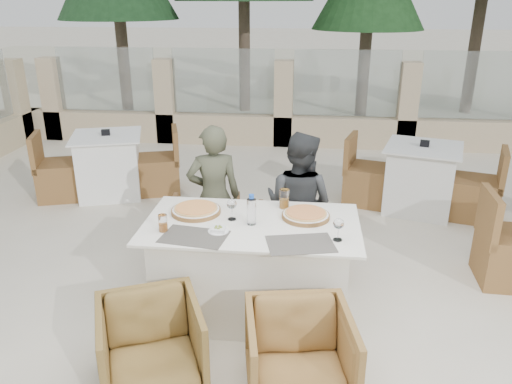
# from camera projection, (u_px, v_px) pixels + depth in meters

# --- Properties ---
(ground) EXTENTS (80.00, 80.00, 0.00)m
(ground) POSITION_uv_depth(u_px,v_px,m) (248.00, 306.00, 4.05)
(ground) COLOR beige
(ground) RESTS_ON ground
(sand_patch) EXTENTS (30.00, 16.00, 0.01)m
(sand_patch) POSITION_uv_depth(u_px,v_px,m) (299.00, 71.00, 17.01)
(sand_patch) COLOR beige
(sand_patch) RESTS_ON ground
(perimeter_wall_far) EXTENTS (10.00, 0.34, 1.60)m
(perimeter_wall_far) POSITION_uv_depth(u_px,v_px,m) (284.00, 98.00, 8.20)
(perimeter_wall_far) COLOR beige
(perimeter_wall_far) RESTS_ON ground
(dining_table) EXTENTS (1.60, 0.90, 0.77)m
(dining_table) POSITION_uv_depth(u_px,v_px,m) (252.00, 268.00, 3.84)
(dining_table) COLOR white
(dining_table) RESTS_ON ground
(placemat_near_left) EXTENTS (0.49, 0.36, 0.00)m
(placemat_near_left) POSITION_uv_depth(u_px,v_px,m) (194.00, 237.00, 3.49)
(placemat_near_left) COLOR #545048
(placemat_near_left) RESTS_ON dining_table
(placemat_near_right) EXTENTS (0.51, 0.39, 0.00)m
(placemat_near_right) POSITION_uv_depth(u_px,v_px,m) (301.00, 244.00, 3.38)
(placemat_near_right) COLOR #5C574F
(placemat_near_right) RESTS_ON dining_table
(pizza_left) EXTENTS (0.48, 0.48, 0.05)m
(pizza_left) POSITION_uv_depth(u_px,v_px,m) (196.00, 210.00, 3.87)
(pizza_left) COLOR orange
(pizza_left) RESTS_ON dining_table
(pizza_right) EXTENTS (0.45, 0.45, 0.05)m
(pizza_right) POSITION_uv_depth(u_px,v_px,m) (306.00, 215.00, 3.78)
(pizza_right) COLOR #C6431B
(pizza_right) RESTS_ON dining_table
(water_bottle) EXTENTS (0.08, 0.08, 0.23)m
(water_bottle) POSITION_uv_depth(u_px,v_px,m) (252.00, 209.00, 3.64)
(water_bottle) COLOR #C1E5FE
(water_bottle) RESTS_ON dining_table
(wine_glass_centre) EXTENTS (0.08, 0.08, 0.18)m
(wine_glass_centre) POSITION_uv_depth(u_px,v_px,m) (232.00, 208.00, 3.73)
(wine_glass_centre) COLOR white
(wine_glass_centre) RESTS_ON dining_table
(wine_glass_corner) EXTENTS (0.09, 0.09, 0.18)m
(wine_glass_corner) POSITION_uv_depth(u_px,v_px,m) (338.00, 228.00, 3.41)
(wine_glass_corner) COLOR white
(wine_glass_corner) RESTS_ON dining_table
(beer_glass_left) EXTENTS (0.07, 0.07, 0.13)m
(beer_glass_left) POSITION_uv_depth(u_px,v_px,m) (163.00, 223.00, 3.55)
(beer_glass_left) COLOR orange
(beer_glass_left) RESTS_ON dining_table
(beer_glass_right) EXTENTS (0.10, 0.10, 0.15)m
(beer_glass_right) POSITION_uv_depth(u_px,v_px,m) (284.00, 199.00, 3.95)
(beer_glass_right) COLOR orange
(beer_glass_right) RESTS_ON dining_table
(olive_dish) EXTENTS (0.14, 0.14, 0.04)m
(olive_dish) POSITION_uv_depth(u_px,v_px,m) (218.00, 229.00, 3.56)
(olive_dish) COLOR white
(olive_dish) RESTS_ON dining_table
(armchair_far_left) EXTENTS (0.73, 0.75, 0.60)m
(armchair_far_left) POSITION_uv_depth(u_px,v_px,m) (206.00, 231.00, 4.64)
(armchair_far_left) COLOR brown
(armchair_far_left) RESTS_ON ground
(armchair_far_right) EXTENTS (0.71, 0.73, 0.60)m
(armchair_far_right) POSITION_uv_depth(u_px,v_px,m) (294.00, 240.00, 4.48)
(armchair_far_right) COLOR brown
(armchair_far_right) RESTS_ON ground
(armchair_near_left) EXTENTS (0.82, 0.83, 0.58)m
(armchair_near_left) POSITION_uv_depth(u_px,v_px,m) (151.00, 346.00, 3.13)
(armchair_near_left) COLOR olive
(armchair_near_left) RESTS_ON ground
(armchair_near_right) EXTENTS (0.73, 0.75, 0.59)m
(armchair_near_right) POSITION_uv_depth(u_px,v_px,m) (299.00, 357.00, 3.03)
(armchair_near_right) COLOR olive
(armchair_near_right) RESTS_ON ground
(diner_left) EXTENTS (0.55, 0.43, 1.32)m
(diner_left) POSITION_uv_depth(u_px,v_px,m) (214.00, 197.00, 4.49)
(diner_left) COLOR #4A4D38
(diner_left) RESTS_ON ground
(diner_right) EXTENTS (0.78, 0.71, 1.30)m
(diner_right) POSITION_uv_depth(u_px,v_px,m) (299.00, 205.00, 4.33)
(diner_right) COLOR #343739
(diner_right) RESTS_ON ground
(bg_table_a) EXTENTS (1.81, 1.27, 0.77)m
(bg_table_a) POSITION_uv_depth(u_px,v_px,m) (109.00, 165.00, 6.21)
(bg_table_a) COLOR white
(bg_table_a) RESTS_ON ground
(bg_table_b) EXTENTS (1.80, 1.24, 0.77)m
(bg_table_b) POSITION_uv_depth(u_px,v_px,m) (420.00, 179.00, 5.75)
(bg_table_b) COLOR silver
(bg_table_b) RESTS_ON ground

